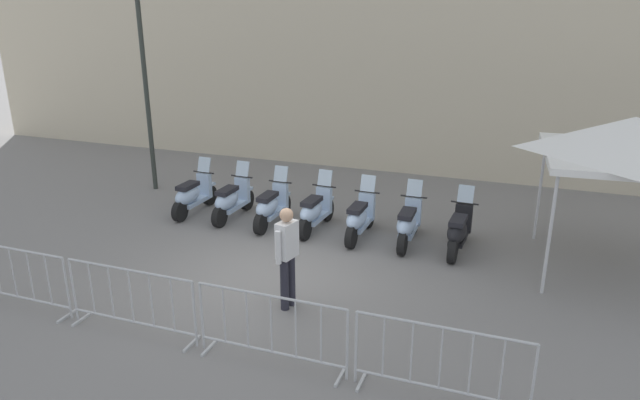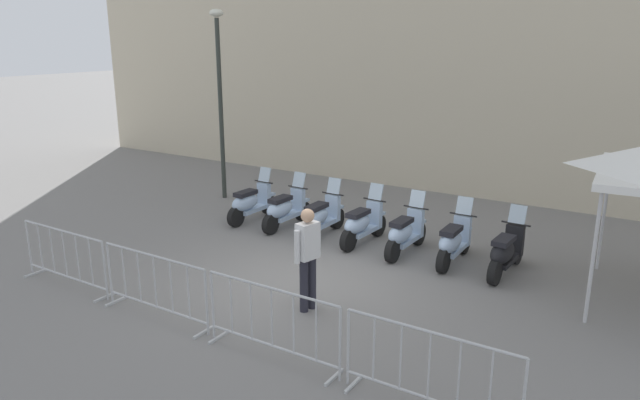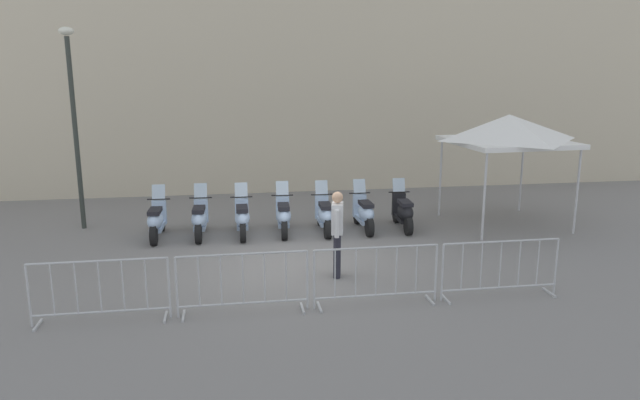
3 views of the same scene
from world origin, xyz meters
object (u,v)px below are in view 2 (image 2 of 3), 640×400
Objects in this scene: motorcycle_2 at (321,217)px; barrier_segment_3 at (429,372)px; motorcycle_5 at (453,242)px; street_lamp at (220,85)px; motorcycle_1 at (285,209)px; motorcycle_4 at (405,233)px; barrier_segment_0 at (65,258)px; officer_near_row_end at (308,254)px; motorcycle_0 at (251,203)px; motorcycle_3 at (362,224)px; barrier_segment_2 at (272,323)px; barrier_segment_1 at (155,287)px; motorcycle_6 at (505,252)px.

barrier_segment_3 is at bearing -50.27° from motorcycle_2.
street_lamp is at bearing 165.35° from motorcycle_5.
motorcycle_4 is at bearing -5.43° from motorcycle_1.
motorcycle_4 reaches higher than barrier_segment_0.
officer_near_row_end is at bearing 147.02° from barrier_segment_3.
motorcycle_0 and motorcycle_1 have the same top height.
motorcycle_1 and motorcycle_5 have the same top height.
motorcycle_2 reaches higher than barrier_segment_0.
motorcycle_3 is 5.89m from barrier_segment_3.
motorcycle_1 and motorcycle_4 have the same top height.
barrier_segment_2 is at bearing 176.35° from barrier_segment_3.
motorcycle_2 is 1.02m from motorcycle_3.
motorcycle_2 is at bearing -5.63° from motorcycle_0.
barrier_segment_2 is at bearing -68.95° from motorcycle_2.
barrier_segment_0 and barrier_segment_3 have the same top height.
street_lamp is at bearing 119.11° from barrier_segment_1.
motorcycle_0 is 6.40m from barrier_segment_2.
street_lamp is at bearing 166.45° from motorcycle_6.
motorcycle_6 is at bearing -4.65° from motorcycle_0.
barrier_segment_2 is at bearing -3.65° from barrier_segment_1.
motorcycle_5 is 5.71m from barrier_segment_1.
barrier_segment_0 is at bearing -163.77° from officer_near_row_end.
motorcycle_4 is 5.18m from barrier_segment_1.
motorcycle_6 is 0.78× the size of barrier_segment_3.
motorcycle_4 is (3.07, -0.29, 0.00)m from motorcycle_1.
motorcycle_5 reaches higher than barrier_segment_3.
street_lamp is (-3.54, 6.36, 2.57)m from barrier_segment_1.
barrier_segment_3 is at bearing -3.65° from barrier_segment_0.
barrier_segment_1 is 4.59m from barrier_segment_3.
street_lamp is at bearing 143.00° from motorcycle_0.
motorcycle_0 is at bearing 135.72° from officer_near_row_end.
officer_near_row_end reaches higher than barrier_segment_0.
motorcycle_0 and motorcycle_2 have the same top height.
motorcycle_6 reaches higher than barrier_segment_2.
officer_near_row_end reaches higher than motorcycle_0.
motorcycle_5 is (3.08, -0.20, 0.00)m from motorcycle_2.
motorcycle_5 is at bearing -4.95° from motorcycle_3.
motorcycle_2 is 1.00× the size of officer_near_row_end.
motorcycle_5 is 0.78× the size of barrier_segment_3.
barrier_segment_3 is (2.11, -4.85, 0.07)m from motorcycle_4.
motorcycle_3 is (3.07, -0.22, 0.00)m from motorcycle_0.
street_lamp is at bearing 157.46° from motorcycle_2.
motorcycle_3 is at bearing 172.34° from motorcycle_4.
motorcycle_2 is 0.78× the size of barrier_segment_2.
motorcycle_5 is 7.74m from street_lamp.
barrier_segment_3 is at bearing -3.65° from barrier_segment_1.
barrier_segment_2 is at bearing -104.52° from motorcycle_5.
motorcycle_1 is 2.05m from motorcycle_3.
barrier_segment_2 is at bearing -3.65° from barrier_segment_0.
motorcycle_6 is at bearing -13.55° from street_lamp.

